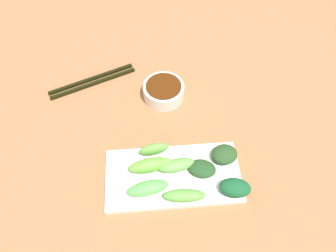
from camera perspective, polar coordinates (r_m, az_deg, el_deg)
name	(u,v)px	position (r m, az deg, el deg)	size (l,w,h in m)	color
tabletop	(174,151)	(0.76, 1.09, -4.33)	(2.10, 2.10, 0.02)	#A56E45
sauce_bowl	(164,91)	(0.83, -0.76, 6.15)	(0.10, 0.10, 0.04)	white
serving_plate	(173,176)	(0.71, 0.88, -8.68)	(0.14, 0.29, 0.01)	white
broccoli_stalk_0	(184,196)	(0.68, 2.81, -11.94)	(0.03, 0.09, 0.02)	#61A847
broccoli_leafy_1	(202,169)	(0.71, 5.92, -7.34)	(0.04, 0.06, 0.02)	#234B23
broccoli_stalk_2	(154,149)	(0.72, -2.45, -4.02)	(0.02, 0.07, 0.03)	#6BAF48
broccoli_leafy_3	(224,154)	(0.73, 9.74, -4.87)	(0.05, 0.06, 0.02)	#284C24
broccoli_leafy_4	(235,188)	(0.69, 11.55, -10.43)	(0.04, 0.06, 0.03)	#185930
broccoli_stalk_5	(148,188)	(0.68, -3.54, -10.69)	(0.03, 0.09, 0.02)	#5DB855
broccoli_stalk_6	(150,165)	(0.70, -3.10, -6.79)	(0.03, 0.09, 0.03)	#6BB741
broccoli_stalk_7	(175,165)	(0.71, 1.18, -6.83)	(0.03, 0.08, 0.02)	#6CAC4F
chopsticks	(92,81)	(0.89, -12.95, 7.56)	(0.11, 0.22, 0.01)	black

